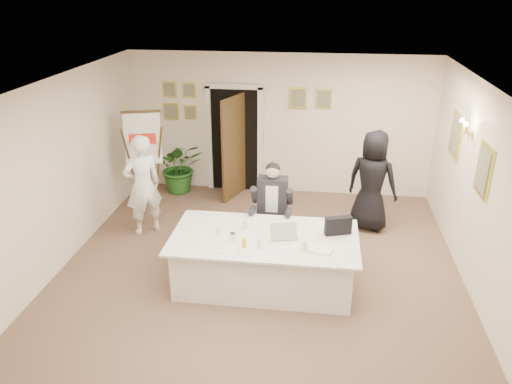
{
  "coord_description": "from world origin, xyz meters",
  "views": [
    {
      "loc": [
        0.81,
        -6.1,
        4.08
      ],
      "look_at": [
        -0.08,
        0.6,
        1.18
      ],
      "focal_mm": 35.0,
      "sensor_mm": 36.0,
      "label": 1
    }
  ],
  "objects": [
    {
      "name": "potted_palm",
      "position": [
        -2.0,
        3.18,
        0.54
      ],
      "size": [
        1.15,
        1.06,
        1.07
      ],
      "primitive_type": "imported",
      "rotation": [
        0.0,
        0.0,
        0.26
      ],
      "color": "#21561C",
      "rests_on": "floor"
    },
    {
      "name": "laptop",
      "position": [
        0.39,
        0.04,
        0.91
      ],
      "size": [
        0.43,
        0.44,
        0.28
      ],
      "primitive_type": null,
      "rotation": [
        0.0,
        0.0,
        0.22
      ],
      "color": "#B7BABC",
      "rests_on": "conference_table"
    },
    {
      "name": "pictures_right_wall",
      "position": [
        2.97,
        1.2,
        1.75
      ],
      "size": [
        0.06,
        2.2,
        0.8
      ],
      "primitive_type": null,
      "color": "gold",
      "rests_on": "wall_right"
    },
    {
      "name": "glass_c",
      "position": [
        0.68,
        -0.31,
        0.84
      ],
      "size": [
        0.08,
        0.08,
        0.14
      ],
      "primitive_type": "cylinder",
      "rotation": [
        0.0,
        0.0,
        0.23
      ],
      "color": "silver",
      "rests_on": "conference_table"
    },
    {
      "name": "laptop_bag",
      "position": [
        1.13,
        0.2,
        0.91
      ],
      "size": [
        0.39,
        0.21,
        0.26
      ],
      "primitive_type": "cube",
      "rotation": [
        0.0,
        0.0,
        0.31
      ],
      "color": "black",
      "rests_on": "conference_table"
    },
    {
      "name": "conference_table",
      "position": [
        0.12,
        -0.01,
        0.39
      ],
      "size": [
        2.6,
        1.39,
        0.78
      ],
      "color": "silver",
      "rests_on": "floor"
    },
    {
      "name": "pictures_back_wall",
      "position": [
        -0.8,
        3.47,
        1.85
      ],
      "size": [
        3.4,
        0.06,
        0.8
      ],
      "primitive_type": null,
      "color": "gold",
      "rests_on": "wall_back"
    },
    {
      "name": "seated_man",
      "position": [
        0.12,
        1.03,
        0.75
      ],
      "size": [
        0.78,
        0.81,
        1.49
      ],
      "primitive_type": null,
      "rotation": [
        0.0,
        0.0,
        0.24
      ],
      "color": "black",
      "rests_on": "floor"
    },
    {
      "name": "standing_man",
      "position": [
        -2.1,
        1.32,
        0.88
      ],
      "size": [
        0.76,
        0.74,
        1.75
      ],
      "primitive_type": "imported",
      "rotation": [
        0.0,
        0.0,
        3.86
      ],
      "color": "white",
      "rests_on": "floor"
    },
    {
      "name": "plate_mid",
      "position": [
        -0.4,
        -0.45,
        0.78
      ],
      "size": [
        0.28,
        0.28,
        0.01
      ],
      "primitive_type": "cylinder",
      "rotation": [
        0.0,
        0.0,
        -0.3
      ],
      "color": "white",
      "rests_on": "conference_table"
    },
    {
      "name": "flip_chart",
      "position": [
        -2.38,
        2.27,
        0.87
      ],
      "size": [
        0.68,
        0.5,
        1.88
      ],
      "color": "#382711",
      "rests_on": "floor"
    },
    {
      "name": "steel_jug",
      "position": [
        -0.3,
        -0.18,
        0.83
      ],
      "size": [
        0.1,
        0.1,
        0.11
      ],
      "primitive_type": "cylinder",
      "rotation": [
        0.0,
        0.0,
        0.17
      ],
      "color": "silver",
      "rests_on": "conference_table"
    },
    {
      "name": "wall_left",
      "position": [
        -3.0,
        0.0,
        1.4
      ],
      "size": [
        0.1,
        7.0,
        2.8
      ],
      "primitive_type": "cube",
      "color": "#F0DFCA",
      "rests_on": "floor"
    },
    {
      "name": "ceiling",
      "position": [
        0.0,
        0.0,
        2.8
      ],
      "size": [
        6.0,
        7.0,
        0.02
      ],
      "primitive_type": "cube",
      "color": "white",
      "rests_on": "wall_back"
    },
    {
      "name": "glass_b",
      "position": [
        0.09,
        -0.33,
        0.84
      ],
      "size": [
        0.08,
        0.08,
        0.14
      ],
      "primitive_type": "cylinder",
      "rotation": [
        0.0,
        0.0,
        -0.32
      ],
      "color": "silver",
      "rests_on": "conference_table"
    },
    {
      "name": "wall_sconce",
      "position": [
        2.9,
        1.2,
        2.1
      ],
      "size": [
        0.2,
        0.3,
        0.24
      ],
      "primitive_type": null,
      "color": "gold",
      "rests_on": "wall_right"
    },
    {
      "name": "wall_right",
      "position": [
        3.0,
        0.0,
        1.4
      ],
      "size": [
        0.1,
        7.0,
        2.8
      ],
      "primitive_type": "cube",
      "color": "#F0DFCA",
      "rests_on": "floor"
    },
    {
      "name": "plate_near",
      "position": [
        -0.06,
        -0.49,
        0.78
      ],
      "size": [
        0.27,
        0.27,
        0.01
      ],
      "primitive_type": "cylinder",
      "rotation": [
        0.0,
        0.0,
        0.21
      ],
      "color": "white",
      "rests_on": "conference_table"
    },
    {
      "name": "glass_a",
      "position": [
        -0.52,
        -0.09,
        0.84
      ],
      "size": [
        0.07,
        0.07,
        0.14
      ],
      "primitive_type": "cylinder",
      "rotation": [
        0.0,
        0.0,
        0.13
      ],
      "color": "silver",
      "rests_on": "conference_table"
    },
    {
      "name": "doorway",
      "position": [
        -0.88,
        3.32,
        1.04
      ],
      "size": [
        1.14,
        0.86,
        2.2
      ],
      "color": "black",
      "rests_on": "floor"
    },
    {
      "name": "wall_back",
      "position": [
        0.0,
        3.5,
        1.4
      ],
      "size": [
        6.0,
        0.1,
        2.8
      ],
      "primitive_type": "cube",
      "color": "#F0DFCA",
      "rests_on": "floor"
    },
    {
      "name": "standing_woman",
      "position": [
        1.74,
        2.0,
        0.89
      ],
      "size": [
        1.02,
        0.86,
        1.78
      ],
      "primitive_type": "imported",
      "rotation": [
        0.0,
        0.0,
        2.73
      ],
      "color": "black",
      "rests_on": "floor"
    },
    {
      "name": "plate_left",
      "position": [
        -0.81,
        -0.31,
        0.78
      ],
      "size": [
        0.24,
        0.24,
        0.01
      ],
      "primitive_type": "cylinder",
      "rotation": [
        0.0,
        0.0,
        -0.02
      ],
      "color": "white",
      "rests_on": "conference_table"
    },
    {
      "name": "oj_glass",
      "position": [
        -0.12,
        -0.35,
        0.84
      ],
      "size": [
        0.07,
        0.07,
        0.13
      ],
      "primitive_type": "cylinder",
      "rotation": [
        0.0,
        0.0,
        -0.11
      ],
      "color": "yellow",
      "rests_on": "conference_table"
    },
    {
      "name": "glass_d",
      "position": [
        -0.19,
        0.18,
        0.84
      ],
      "size": [
        0.07,
        0.07,
        0.14
      ],
      "primitive_type": "cylinder",
      "rotation": [
        0.0,
        0.0,
        0.11
      ],
      "color": "silver",
      "rests_on": "conference_table"
    },
    {
      "name": "floor",
      "position": [
        0.0,
        0.0,
        0.0
      ],
      "size": [
        7.0,
        7.0,
        0.0
      ],
      "primitive_type": "plane",
      "color": "brown",
      "rests_on": "ground"
    },
    {
      "name": "paper_stack",
      "position": [
        0.9,
        -0.31,
        0.79
      ],
      "size": [
        0.37,
        0.31,
        0.03
      ],
      "primitive_type": "cube",
      "rotation": [
        0.0,
        0.0,
        -0.32
      ],
      "color": "white",
      "rests_on": "conference_table"
    }
  ]
}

